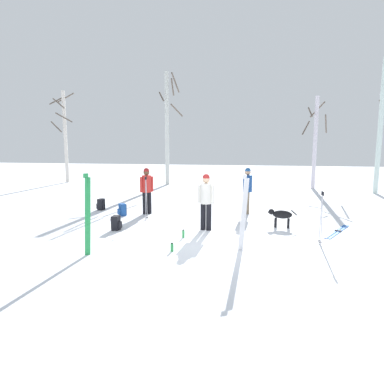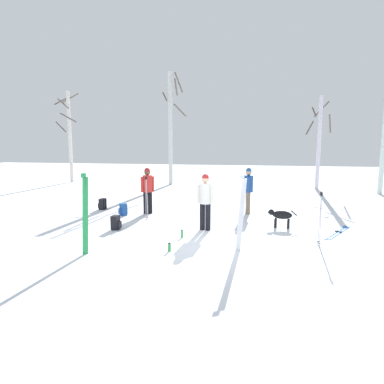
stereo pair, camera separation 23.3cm
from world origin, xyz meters
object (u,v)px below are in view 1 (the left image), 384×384
at_px(backpack_0, 101,205).
at_px(water_bottle_0, 172,247).
at_px(backpack_1, 122,210).
at_px(backpack_2, 116,223).
at_px(person_0, 147,188).
at_px(ski_pair_planted_0, 244,213).
at_px(water_bottle_1, 183,234).
at_px(ski_pair_planted_1, 88,215).
at_px(person_2, 247,187).
at_px(ski_poles_1, 146,197).
at_px(ski_poles_0, 321,216).
at_px(birch_tree_3, 382,123).
at_px(ski_pair_lying_0, 338,231).
at_px(birch_tree_0, 65,134).
at_px(dog, 281,215).
at_px(person_1, 206,198).
at_px(birch_tree_2, 315,141).
at_px(birch_tree_1, 167,127).

relative_size(backpack_0, water_bottle_0, 2.00).
xyz_separation_m(backpack_1, water_bottle_0, (2.66, -3.66, -0.11)).
bearing_deg(backpack_2, person_0, 83.69).
bearing_deg(ski_pair_planted_0, water_bottle_1, 153.47).
bearing_deg(ski_pair_planted_1, person_2, 55.09).
height_order(person_2, ski_pair_planted_0, ski_pair_planted_0).
bearing_deg(water_bottle_1, ski_poles_1, 130.40).
relative_size(person_0, ski_poles_0, 1.22).
xyz_separation_m(backpack_1, birch_tree_3, (11.09, 7.11, 3.37)).
relative_size(ski_pair_planted_1, ski_poles_1, 1.31).
relative_size(ski_pair_lying_0, birch_tree_0, 0.30).
xyz_separation_m(backpack_0, birch_tree_3, (12.29, 6.26, 3.37)).
relative_size(person_2, dog, 1.92).
xyz_separation_m(backpack_0, backpack_2, (1.75, -2.80, 0.00)).
relative_size(ski_pair_lying_0, ski_poles_0, 1.25).
distance_m(backpack_2, birch_tree_0, 13.77).
relative_size(person_1, backpack_1, 3.90).
height_order(ski_poles_1, birch_tree_2, birch_tree_2).
bearing_deg(birch_tree_1, backpack_0, -95.73).
distance_m(ski_pair_planted_0, backpack_2, 4.12).
relative_size(birch_tree_2, birch_tree_3, 0.76).
height_order(ski_poles_1, birch_tree_3, birch_tree_3).
bearing_deg(person_2, water_bottle_0, -110.82).
distance_m(person_2, birch_tree_1, 9.58).
height_order(ski_poles_1, water_bottle_1, ski_poles_1).
relative_size(backpack_1, birch_tree_3, 0.06).
relative_size(backpack_1, water_bottle_1, 1.91).
distance_m(ski_pair_planted_1, backpack_1, 4.35).
bearing_deg(birch_tree_3, backpack_1, -147.32).
xyz_separation_m(ski_pair_planted_1, ski_pair_lying_0, (6.40, 3.12, -0.96)).
distance_m(water_bottle_0, birch_tree_2, 13.66).
distance_m(ski_pair_lying_0, ski_poles_0, 1.76).
bearing_deg(backpack_0, ski_pair_planted_1, -68.78).
xyz_separation_m(water_bottle_0, birch_tree_3, (8.43, 10.78, 3.48)).
bearing_deg(person_0, ski_poles_0, -27.57).
bearing_deg(person_1, water_bottle_0, -105.12).
distance_m(person_0, backpack_1, 1.19).
bearing_deg(person_0, water_bottle_1, -56.36).
distance_m(person_0, ski_poles_1, 0.98).
bearing_deg(birch_tree_1, ski_pair_lying_0, -53.05).
bearing_deg(birch_tree_3, ski_pair_lying_0, -115.57).
bearing_deg(birch_tree_1, person_0, -81.99).
height_order(birch_tree_0, birch_tree_3, birch_tree_3).
relative_size(backpack_0, birch_tree_3, 0.06).
height_order(person_0, dog, person_0).
xyz_separation_m(person_2, birch_tree_2, (3.72, 7.43, 1.73)).
relative_size(backpack_1, birch_tree_1, 0.06).
xyz_separation_m(ski_pair_planted_0, birch_tree_2, (3.82, 11.82, 1.77)).
distance_m(backpack_0, birch_tree_2, 12.40).
xyz_separation_m(ski_poles_0, birch_tree_2, (1.83, 11.02, 1.96)).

